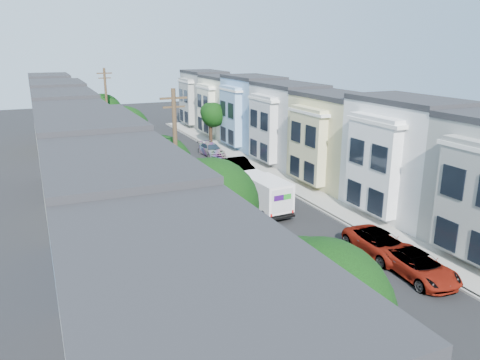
# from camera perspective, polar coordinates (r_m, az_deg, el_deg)

# --- Properties ---
(ground) EXTENTS (160.00, 160.00, 0.00)m
(ground) POSITION_cam_1_polar(r_m,az_deg,el_deg) (30.39, 5.31, -8.24)
(ground) COLOR black
(ground) RESTS_ON ground
(road_slab) EXTENTS (12.00, 70.00, 0.02)m
(road_slab) POSITION_cam_1_polar(r_m,az_deg,el_deg) (43.23, -4.39, -0.68)
(road_slab) COLOR black
(road_slab) RESTS_ON ground
(curb_left) EXTENTS (0.30, 70.00, 0.15)m
(curb_left) POSITION_cam_1_polar(r_m,az_deg,el_deg) (41.69, -12.25, -1.57)
(curb_left) COLOR gray
(curb_left) RESTS_ON ground
(curb_right) EXTENTS (0.30, 70.00, 0.15)m
(curb_right) POSITION_cam_1_polar(r_m,az_deg,el_deg) (45.50, 2.79, 0.30)
(curb_right) COLOR gray
(curb_right) RESTS_ON ground
(sidewalk_left) EXTENTS (2.60, 70.00, 0.15)m
(sidewalk_left) POSITION_cam_1_polar(r_m,az_deg,el_deg) (41.47, -14.00, -1.78)
(sidewalk_left) COLOR gray
(sidewalk_left) RESTS_ON ground
(sidewalk_right) EXTENTS (2.60, 70.00, 0.15)m
(sidewalk_right) POSITION_cam_1_polar(r_m,az_deg,el_deg) (46.08, 4.23, 0.48)
(sidewalk_right) COLOR gray
(sidewalk_right) RESTS_ON ground
(centerline) EXTENTS (0.12, 70.00, 0.01)m
(centerline) POSITION_cam_1_polar(r_m,az_deg,el_deg) (43.23, -4.39, -0.69)
(centerline) COLOR gold
(centerline) RESTS_ON ground
(townhouse_row_left) EXTENTS (5.00, 70.00, 8.50)m
(townhouse_row_left) POSITION_cam_1_polar(r_m,az_deg,el_deg) (41.07, -19.21, -2.50)
(townhouse_row_left) COLOR beige
(townhouse_row_left) RESTS_ON ground
(townhouse_row_right) EXTENTS (5.00, 70.00, 8.50)m
(townhouse_row_right) POSITION_cam_1_polar(r_m,az_deg,el_deg) (47.96, 8.24, 0.89)
(townhouse_row_right) COLOR beige
(townhouse_row_right) RESTS_ON ground
(tree_a) EXTENTS (4.70, 4.70, 6.85)m
(tree_a) POSITION_cam_1_polar(r_m,az_deg,el_deg) (15.37, 9.40, -15.65)
(tree_a) COLOR black
(tree_a) RESTS_ON ground
(tree_b) EXTENTS (4.70, 4.70, 7.31)m
(tree_b) POSITION_cam_1_polar(r_m,az_deg,el_deg) (22.96, -3.69, -3.16)
(tree_b) COLOR black
(tree_b) RESTS_ON ground
(tree_c) EXTENTS (4.37, 4.37, 6.76)m
(tree_c) POSITION_cam_1_polar(r_m,az_deg,el_deg) (31.92, -9.74, 1.48)
(tree_c) COLOR black
(tree_c) RESTS_ON ground
(tree_d) EXTENTS (4.70, 4.70, 7.21)m
(tree_d) POSITION_cam_1_polar(r_m,az_deg,el_deg) (44.11, -13.98, 5.68)
(tree_d) COLOR black
(tree_d) RESTS_ON ground
(tree_e) EXTENTS (4.70, 4.70, 7.08)m
(tree_e) POSITION_cam_1_polar(r_m,az_deg,el_deg) (57.34, -16.46, 7.72)
(tree_e) COLOR black
(tree_e) RESTS_ON ground
(tree_far_r) EXTENTS (3.10, 3.10, 5.58)m
(tree_far_r) POSITION_cam_1_polar(r_m,az_deg,el_deg) (59.21, -3.36, 7.88)
(tree_far_r) COLOR black
(tree_far_r) RESTS_ON ground
(utility_pole_near) EXTENTS (1.60, 0.26, 10.00)m
(utility_pole_near) POSITION_cam_1_polar(r_m,az_deg,el_deg) (28.06, -7.75, 0.79)
(utility_pole_near) COLOR #42301E
(utility_pole_near) RESTS_ON ground
(utility_pole_far) EXTENTS (1.60, 0.26, 10.00)m
(utility_pole_far) POSITION_cam_1_polar(r_m,az_deg,el_deg) (53.07, -15.83, 7.61)
(utility_pole_far) COLOR #42301E
(utility_pole_far) RESTS_ON ground
(fedex_truck) EXTENTS (2.22, 5.76, 2.76)m
(fedex_truck) POSITION_cam_1_polar(r_m,az_deg,el_deg) (36.20, 2.82, -1.49)
(fedex_truck) COLOR silver
(fedex_truck) RESTS_ON ground
(lead_sedan) EXTENTS (1.91, 4.63, 1.48)m
(lead_sedan) POSITION_cam_1_polar(r_m,az_deg,el_deg) (43.69, -0.89, 0.55)
(lead_sedan) COLOR black
(lead_sedan) RESTS_ON ground
(parked_left_b) EXTENTS (1.45, 3.92, 1.30)m
(parked_left_b) POSITION_cam_1_polar(r_m,az_deg,el_deg) (20.46, 6.98, -19.48)
(parked_left_b) COLOR black
(parked_left_b) RESTS_ON ground
(parked_left_c) EXTENTS (2.47, 4.82, 1.30)m
(parked_left_c) POSITION_cam_1_polar(r_m,az_deg,el_deg) (27.77, -3.08, -9.17)
(parked_left_c) COLOR #A9ABB2
(parked_left_c) RESTS_ON ground
(parked_left_d) EXTENTS (1.59, 4.48, 1.49)m
(parked_left_d) POSITION_cam_1_polar(r_m,az_deg,el_deg) (37.09, -8.94, -2.53)
(parked_left_d) COLOR #440E0D
(parked_left_d) RESTS_ON ground
(parked_right_a) EXTENTS (2.66, 5.23, 1.41)m
(parked_right_a) POSITION_cam_1_polar(r_m,az_deg,el_deg) (28.18, 20.91, -9.77)
(parked_right_a) COLOR #4F5157
(parked_right_a) RESTS_ON ground
(parked_right_b) EXTENTS (2.58, 5.35, 1.47)m
(parked_right_b) POSITION_cam_1_polar(r_m,az_deg,el_deg) (30.22, 16.75, -7.52)
(parked_right_b) COLOR silver
(parked_right_b) RESTS_ON ground
(parked_right_c) EXTENTS (1.56, 4.39, 1.46)m
(parked_right_c) POSITION_cam_1_polar(r_m,az_deg,el_deg) (47.36, -0.01, 1.78)
(parked_right_c) COLOR black
(parked_right_c) RESTS_ON ground
(parked_right_d) EXTENTS (2.13, 4.71, 1.39)m
(parked_right_d) POSITION_cam_1_polar(r_m,az_deg,el_deg) (54.76, -3.51, 3.70)
(parked_right_d) COLOR black
(parked_right_d) RESTS_ON ground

